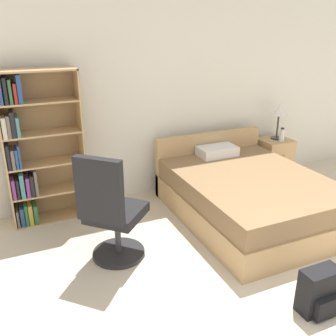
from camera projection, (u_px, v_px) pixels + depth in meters
wall_back at (168, 94)px, 4.79m from camera, size 9.00×0.06×2.60m
bookshelf at (34, 151)px, 4.09m from camera, size 0.84×0.32×1.72m
bed at (247, 194)px, 4.39m from camera, size 1.54×2.01×0.79m
office_chair at (111, 214)px, 3.45m from camera, size 0.72×0.72×1.12m
nightstand at (273, 159)px, 5.48m from camera, size 0.44×0.43×0.59m
table_lamp at (279, 111)px, 5.26m from camera, size 0.25×0.25×0.50m
water_bottle at (282, 135)px, 5.26m from camera, size 0.07×0.07×0.19m
backpack_black at (320, 292)px, 2.94m from camera, size 0.32×0.22×0.38m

